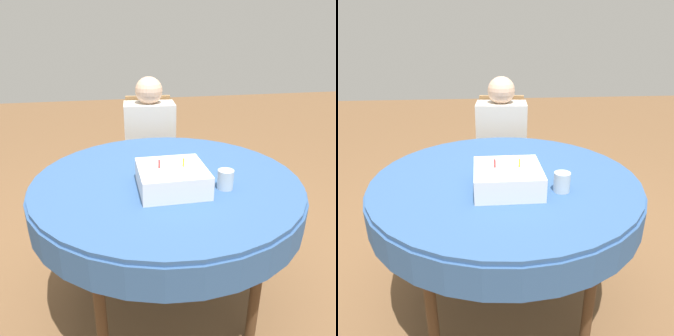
{
  "view_description": "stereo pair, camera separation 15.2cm",
  "coord_description": "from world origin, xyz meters",
  "views": [
    {
      "loc": [
        -0.27,
        -1.42,
        1.41
      ],
      "look_at": [
        0.0,
        -0.04,
        0.82
      ],
      "focal_mm": 35.0,
      "sensor_mm": 36.0,
      "label": 1
    },
    {
      "loc": [
        -0.12,
        -1.44,
        1.41
      ],
      "look_at": [
        0.0,
        -0.04,
        0.82
      ],
      "focal_mm": 35.0,
      "sensor_mm": 36.0,
      "label": 2
    }
  ],
  "objects": [
    {
      "name": "ground_plane",
      "position": [
        0.0,
        0.0,
        0.0
      ],
      "size": [
        12.0,
        12.0,
        0.0
      ],
      "primitive_type": "plane",
      "color": "brown"
    },
    {
      "name": "dining_table",
      "position": [
        0.0,
        0.0,
        0.67
      ],
      "size": [
        1.29,
        1.29,
        0.76
      ],
      "color": "#335689",
      "rests_on": "ground_plane"
    },
    {
      "name": "chair",
      "position": [
        0.05,
        0.99,
        0.49
      ],
      "size": [
        0.41,
        0.41,
        0.95
      ],
      "rotation": [
        0.0,
        0.0,
        -0.08
      ],
      "color": "#A37A4C",
      "rests_on": "ground_plane"
    },
    {
      "name": "person",
      "position": [
        0.05,
        0.89,
        0.67
      ],
      "size": [
        0.38,
        0.34,
        1.12
      ],
      "rotation": [
        0.0,
        0.0,
        -0.08
      ],
      "color": "#DBB293",
      "rests_on": "ground_plane"
    },
    {
      "name": "birthday_cake",
      "position": [
        0.0,
        -0.13,
        0.81
      ],
      "size": [
        0.29,
        0.29,
        0.14
      ],
      "color": "white",
      "rests_on": "dining_table"
    },
    {
      "name": "drinking_glass",
      "position": [
        0.23,
        -0.17,
        0.8
      ],
      "size": [
        0.07,
        0.07,
        0.09
      ],
      "color": "silver",
      "rests_on": "dining_table"
    }
  ]
}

